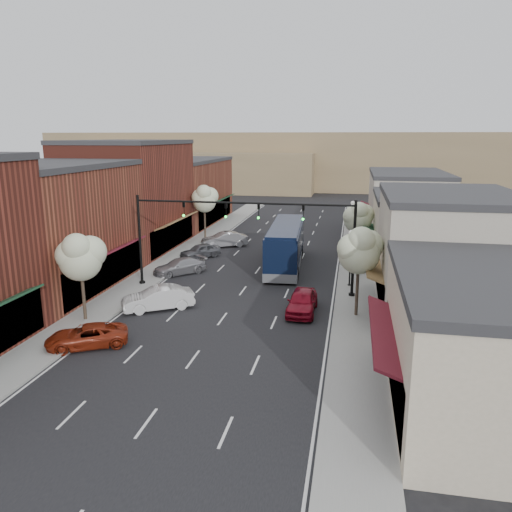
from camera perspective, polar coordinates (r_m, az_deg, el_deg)
The scene contains 29 objects.
ground at distance 30.08m, azimuth -4.85°, elevation -8.51°, with size 160.00×160.00×0.00m, color black.
sidewalk_left at distance 49.37m, azimuth -8.42°, elevation 0.29°, with size 2.80×73.00×0.15m, color gray.
sidewalk_right at distance 46.65m, azimuth 11.45°, elevation -0.61°, with size 2.80×73.00×0.15m, color gray.
curb_left at distance 48.93m, azimuth -6.87°, elevation 0.22°, with size 0.25×73.00×0.17m, color gray.
curb_right at distance 46.65m, azimuth 9.74°, elevation -0.54°, with size 0.25×73.00×0.17m, color gray.
bldg_left_midnear at distance 40.03m, azimuth -22.56°, elevation 3.00°, with size 10.14×14.10×9.40m.
bldg_left_midfar at distance 52.03m, azimuth -14.20°, elevation 6.66°, with size 10.14×14.10×10.90m.
bldg_left_far at distance 66.90m, azimuth -8.32°, elevation 7.31°, with size 10.14×18.10×8.40m.
bldg_right_near at distance 23.16m, azimuth 25.29°, elevation -8.95°, with size 9.14×12.10×5.90m.
bldg_right_midnear at distance 34.12m, azimuth 20.76°, elevation 0.19°, with size 9.14×12.10×7.90m.
bldg_right_midfar at distance 45.89m, azimuth 18.27°, elevation 2.69°, with size 9.14×12.10×6.40m.
bldg_right_far at distance 59.57m, azimuth 16.72°, elevation 5.64°, with size 9.14×16.10×7.40m.
hill_far at distance 117.16m, azimuth 7.33°, elevation 10.86°, with size 120.00×30.00×12.00m, color #7A6647.
hill_near at distance 110.03m, azimuth -6.43°, elevation 9.68°, with size 50.00×20.00×8.00m, color #7A6647.
signal_mast_right at distance 35.47m, azimuth 7.34°, elevation 2.64°, with size 8.22×0.46×7.00m.
signal_mast_left at distance 37.86m, azimuth -9.91°, elevation 3.23°, with size 8.22×0.46×7.00m.
tree_right_near at distance 31.47m, azimuth 11.79°, elevation 0.75°, with size 2.85×2.65×5.95m.
tree_right_far at distance 47.29m, azimuth 11.61°, elevation 4.42°, with size 2.85×2.65×5.43m.
tree_left_near at distance 31.95m, azimuth -19.43°, elevation 0.02°, with size 2.85×2.65×5.69m.
tree_left_far at distance 55.51m, azimuth -5.89°, elevation 6.58°, with size 2.85×2.65×6.13m.
lamp_post_near at distance 38.18m, azimuth 10.79°, elevation 0.81°, with size 0.44×0.44×4.44m.
lamp_post_far at distance 55.40m, azimuth 10.95°, elevation 4.72°, with size 0.44×0.44×4.44m.
coach_bus at distance 44.04m, azimuth 3.43°, elevation 1.31°, with size 3.39×12.41×3.75m.
red_hatchback at distance 32.78m, azimuth 5.29°, elevation -5.20°, with size 1.80×4.48×1.53m, color maroon.
parked_car_a at distance 29.15m, azimuth -18.77°, elevation -8.66°, with size 2.02×4.39×1.22m, color maroon.
parked_car_b at distance 33.88m, azimuth -11.13°, elevation -4.76°, with size 1.63×4.69×1.54m, color silver.
parked_car_c at distance 42.17m, azimuth -8.72°, elevation -1.19°, with size 1.84×4.53×1.32m, color #99999E.
parked_car_d at distance 47.55m, azimuth -6.37°, elevation 0.59°, with size 1.59×3.96×1.35m, color #515358.
parked_car_e at distance 52.03m, azimuth -3.64°, elevation 1.89°, with size 1.65×4.73×1.56m, color #A8A9AE.
Camera 1 is at (7.78, -26.78, 11.27)m, focal length 35.00 mm.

